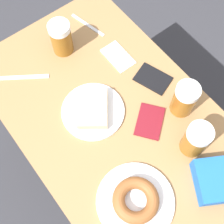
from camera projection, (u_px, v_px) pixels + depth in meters
The scene contains 13 objects.
ground_plane at pixel (112, 167), 1.78m from camera, with size 8.00×8.00×0.00m, color #333338.
table at pixel (112, 122), 1.17m from camera, with size 0.65×1.05×0.74m.
plate_with_cake at pixel (93, 110), 1.10m from camera, with size 0.23×0.23×0.04m.
plate_with_donut at pixel (136, 201), 0.97m from camera, with size 0.25×0.25×0.05m.
beer_mug_left at pixel (196, 140), 1.00m from camera, with size 0.08×0.08×0.14m.
beer_mug_center at pixel (185, 99), 1.06m from camera, with size 0.08×0.08×0.14m.
beer_mug_right at pixel (61, 38), 1.16m from camera, with size 0.08×0.08×0.14m.
napkin_folded at pixel (118, 57), 1.21m from camera, with size 0.08×0.13×0.00m.
fork at pixel (88, 25), 1.27m from camera, with size 0.05×0.17×0.00m.
knife at pixel (20, 77), 1.17m from camera, with size 0.19×0.13×0.00m.
passport_near_edge at pixel (150, 121), 1.09m from camera, with size 0.15×0.15×0.01m.
passport_far_edge at pixel (153, 79), 1.17m from camera, with size 0.12×0.15×0.01m.
blue_pouch at pixel (214, 181), 0.98m from camera, with size 0.17×0.18×0.06m.
Camera 1 is at (0.28, 0.36, 1.75)m, focal length 50.00 mm.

